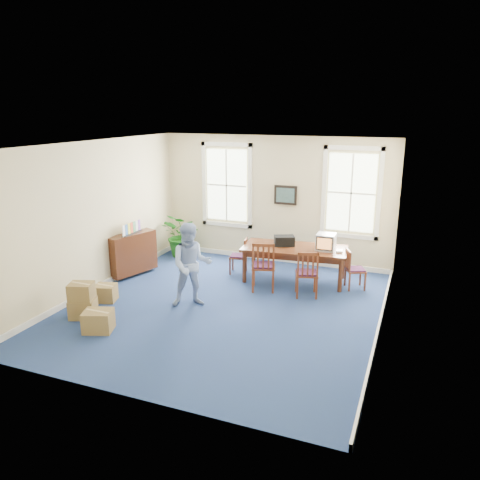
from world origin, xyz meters
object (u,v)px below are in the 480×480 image
(chair_near_left, at_px, (263,265))
(man, at_px, (191,265))
(conference_table, at_px, (294,264))
(crt_tv, at_px, (326,242))
(credenza, at_px, (133,256))
(cardboard_boxes, at_px, (93,299))
(potted_plant, at_px, (183,235))

(chair_near_left, distance_m, man, 1.72)
(man, bearing_deg, conference_table, 24.52)
(chair_near_left, relative_size, man, 0.65)
(conference_table, xyz_separation_m, crt_tv, (0.69, 0.05, 0.58))
(credenza, bearing_deg, cardboard_boxes, -57.21)
(man, height_order, credenza, man)
(crt_tv, distance_m, chair_near_left, 1.51)
(conference_table, height_order, man, man)
(crt_tv, xyz_separation_m, chair_near_left, (-1.17, -0.85, -0.43))
(crt_tv, bearing_deg, potted_plant, 169.86)
(potted_plant, xyz_separation_m, cardboard_boxes, (0.19, -3.97, -0.23))
(chair_near_left, relative_size, potted_plant, 0.94)
(crt_tv, relative_size, potted_plant, 0.37)
(credenza, height_order, cardboard_boxes, credenza)
(conference_table, bearing_deg, credenza, -169.67)
(conference_table, distance_m, potted_plant, 3.29)
(crt_tv, bearing_deg, credenza, -166.86)
(man, distance_m, credenza, 2.39)
(credenza, distance_m, cardboard_boxes, 2.33)
(conference_table, distance_m, credenza, 3.79)
(credenza, xyz_separation_m, cardboard_boxes, (0.61, -2.25, -0.11))
(man, xyz_separation_m, credenza, (-2.10, 1.06, -0.37))
(conference_table, distance_m, man, 2.66)
(credenza, bearing_deg, conference_table, 33.66)
(crt_tv, relative_size, chair_near_left, 0.40)
(chair_near_left, distance_m, potted_plant, 3.11)
(man, height_order, potted_plant, man)
(man, distance_m, potted_plant, 3.26)
(cardboard_boxes, bearing_deg, chair_near_left, 44.52)
(conference_table, relative_size, chair_near_left, 2.11)
(credenza, relative_size, cardboard_boxes, 0.96)
(chair_near_left, relative_size, credenza, 0.92)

